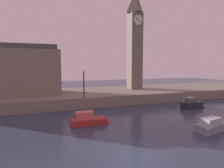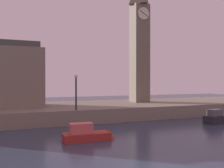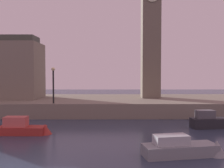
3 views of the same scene
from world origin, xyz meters
name	(u,v)px [view 1 (image 1 of 3)]	position (x,y,z in m)	size (l,w,h in m)	color
ground_plane	(136,158)	(0.00, 0.00, 0.00)	(120.00, 120.00, 0.00)	#2D384C
far_embankment	(81,96)	(0.00, 20.00, 0.75)	(70.00, 12.00, 1.50)	slate
clock_tower	(135,39)	(10.11, 20.88, 10.59)	(2.41, 2.45, 17.55)	#6B6051
parliament_hall	(1,70)	(-11.31, 20.18, 5.14)	(15.58, 5.45, 11.05)	slate
streetlamp	(84,81)	(-0.51, 14.69, 3.77)	(0.36, 0.36, 3.61)	black
boat_dinghy_red	(92,120)	(-1.09, 7.62, 0.44)	(4.12, 1.43, 1.44)	maroon
boat_barge_dark	(193,104)	(13.65, 9.84, 0.55)	(3.68, 1.59, 1.48)	#232328
boat_cruiser_grey	(218,125)	(9.50, 2.25, 0.42)	(4.91, 2.10, 1.32)	gray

